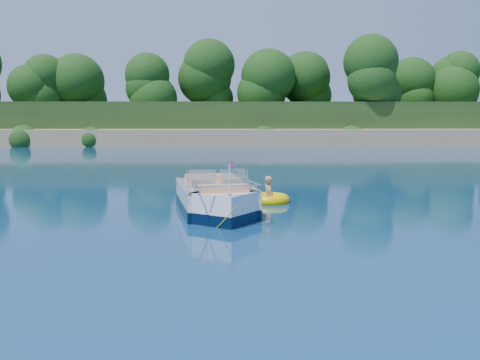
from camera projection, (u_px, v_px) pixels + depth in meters
The scene contains 6 objects.
ground at pixel (334, 227), 12.60m from camera, with size 160.00×160.00×0.00m, color #0A2247.
shoreline at pixel (247, 128), 75.81m from camera, with size 170.00×59.00×6.00m.
treeline at pixel (255, 87), 52.67m from camera, with size 150.00×7.12×8.19m.
motorboat at pixel (217, 201), 14.40m from camera, with size 2.45×5.16×1.73m.
tow_tube at pixel (269, 199), 16.32m from camera, with size 1.64×1.64×0.33m.
boy at pixel (268, 202), 16.26m from camera, with size 0.49×0.32×1.33m, color tan.
Camera 1 is at (-2.44, -12.34, 2.59)m, focal length 40.00 mm.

